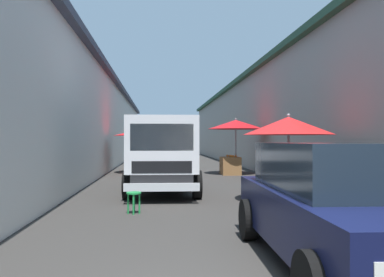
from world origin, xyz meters
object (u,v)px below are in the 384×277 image
at_px(fruit_stall_far_left, 235,133).
at_px(vendor_by_crates, 133,153).
at_px(fruit_stall_near_left, 142,137).
at_px(delivery_truck, 163,157).
at_px(hatchback_car, 343,204).
at_px(plastic_stool, 134,198).
at_px(fruit_stall_mid_lane, 289,140).

height_order(fruit_stall_far_left, vendor_by_crates, fruit_stall_far_left).
bearing_deg(fruit_stall_near_left, delivery_truck, -173.24).
relative_size(fruit_stall_near_left, fruit_stall_far_left, 1.06).
xyz_separation_m(fruit_stall_near_left, delivery_truck, (-7.08, -0.84, -0.58)).
height_order(fruit_stall_far_left, hatchback_car, fruit_stall_far_left).
relative_size(fruit_stall_far_left, delivery_truck, 0.49).
bearing_deg(hatchback_car, plastic_stool, 37.03).
bearing_deg(fruit_stall_far_left, hatchback_car, 174.48).
bearing_deg(fruit_stall_far_left, fruit_stall_near_left, 75.18).
bearing_deg(vendor_by_crates, hatchback_car, -167.31).
relative_size(hatchback_car, plastic_stool, 9.13).
xyz_separation_m(vendor_by_crates, plastic_stool, (-11.68, -0.78, -0.54)).
distance_m(fruit_stall_far_left, plastic_stool, 9.50).
xyz_separation_m(fruit_stall_near_left, fruit_stall_mid_lane, (-8.66, -3.77, -0.13)).
height_order(fruit_stall_mid_lane, hatchback_car, fruit_stall_mid_lane).
height_order(hatchback_car, plastic_stool, hatchback_car).
xyz_separation_m(hatchback_car, delivery_truck, (6.07, 2.02, 0.30)).
xyz_separation_m(fruit_stall_near_left, plastic_stool, (-9.64, -0.21, -1.29)).
height_order(fruit_stall_near_left, fruit_stall_mid_lane, fruit_stall_mid_lane).
bearing_deg(plastic_stool, hatchback_car, -142.97).
xyz_separation_m(fruit_stall_far_left, vendor_by_crates, (3.10, 4.59, -0.94)).
distance_m(fruit_stall_far_left, delivery_truck, 6.85).
height_order(hatchback_car, delivery_truck, delivery_truck).
bearing_deg(fruit_stall_far_left, fruit_stall_mid_lane, 178.12).
xyz_separation_m(fruit_stall_mid_lane, hatchback_car, (-4.48, 0.92, -0.75)).
bearing_deg(delivery_truck, fruit_stall_mid_lane, -118.42).
relative_size(fruit_stall_far_left, plastic_stool, 5.63).
height_order(fruit_stall_mid_lane, delivery_truck, fruit_stall_mid_lane).
bearing_deg(fruit_stall_mid_lane, fruit_stall_near_left, 23.53).
relative_size(fruit_stall_mid_lane, vendor_by_crates, 1.40).
relative_size(fruit_stall_near_left, plastic_stool, 5.98).
bearing_deg(hatchback_car, fruit_stall_near_left, 12.26).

